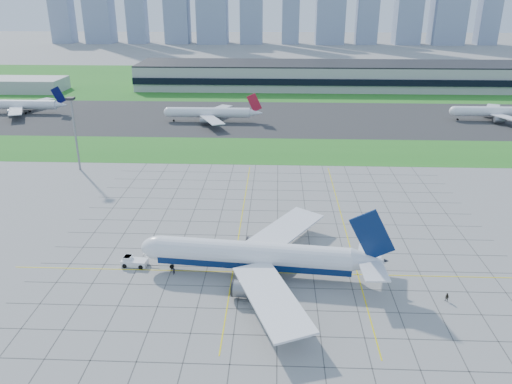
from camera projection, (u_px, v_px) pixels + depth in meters
ground at (277, 268)px, 113.78m from camera, size 1400.00×1400.00×0.00m
grass_median at (278, 151)px, 197.13m from camera, size 700.00×35.00×0.04m
asphalt_taxiway at (278, 118)px, 248.07m from camera, size 700.00×75.00×0.04m
grass_far at (278, 81)px, 349.96m from camera, size 700.00×145.00×0.04m
apron_markings at (279, 245)px, 124.03m from camera, size 120.00×130.00×0.03m
terminal at (340, 76)px, 322.18m from camera, size 260.00×43.00×15.80m
service_block at (23, 85)px, 312.98m from camera, size 50.00×25.00×8.00m
light_mast at (74, 125)px, 170.63m from camera, size 2.50×2.50×25.60m
airliner at (256, 256)px, 109.45m from camera, size 55.58×56.09×17.50m
pushback_tug at (133, 262)px, 114.49m from camera, size 8.56×3.45×2.36m
crew_near at (174, 271)px, 111.00m from camera, size 0.68×0.70×1.61m
crew_far at (447, 298)px, 101.23m from camera, size 1.15×1.18×1.92m
distant_jet_0 at (22, 105)px, 256.05m from camera, size 42.48×42.66×14.08m
distant_jet_1 at (210, 113)px, 239.32m from camera, size 45.06×42.66×14.08m
distant_jet_2 at (497, 111)px, 241.39m from camera, size 45.95×42.66×14.08m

